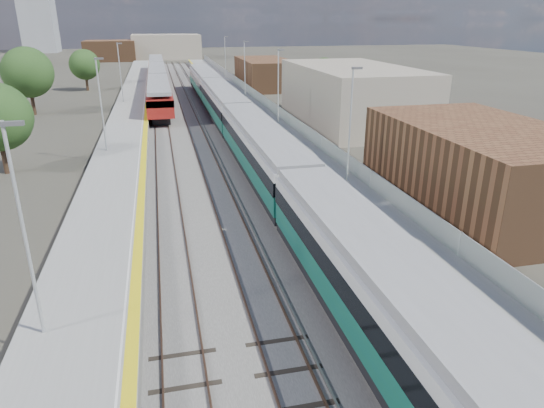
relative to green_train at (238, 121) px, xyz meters
name	(u,v)px	position (x,y,z in m)	size (l,w,h in m)	color
ground	(209,121)	(-1.50, 13.20, -2.38)	(320.00, 320.00, 0.00)	#47443A
ballast_bed	(188,117)	(-3.75, 15.70, -2.35)	(10.50, 155.00, 0.06)	#565451
tracks	(192,114)	(-3.15, 17.38, -2.28)	(8.96, 160.00, 0.17)	#4C3323
platform_right	(248,111)	(3.78, 15.70, -1.85)	(4.70, 155.00, 8.52)	slate
platform_left	(131,116)	(-10.55, 15.69, -1.87)	(4.30, 155.00, 8.52)	slate
buildings	(105,21)	(-19.62, 101.80, 8.32)	(72.00, 185.50, 40.00)	brown
green_train	(238,121)	(0.00, 0.00, 0.00)	(3.07, 85.48, 3.38)	black
red_train	(158,77)	(-7.00, 40.10, -0.12)	(3.03, 61.41, 3.83)	black
tree_b	(28,72)	(-22.51, 21.87, 2.82)	(6.10, 6.10, 8.27)	#382619
tree_c	(84,65)	(-18.68, 43.86, 1.84)	(4.95, 4.95, 6.72)	#382619
tree_d	(324,70)	(19.59, 33.05, 1.10)	(4.09, 4.09, 5.54)	#382619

